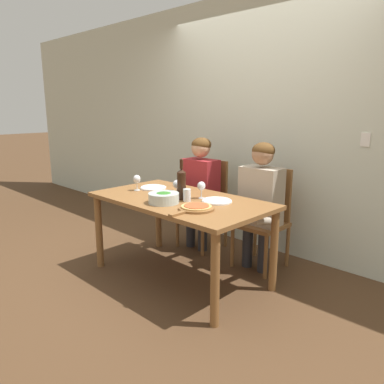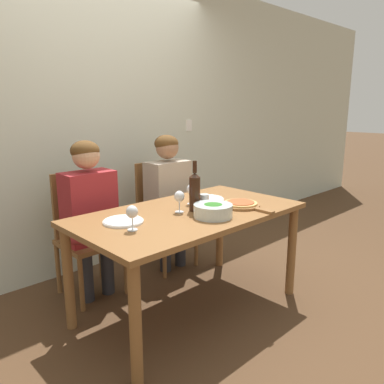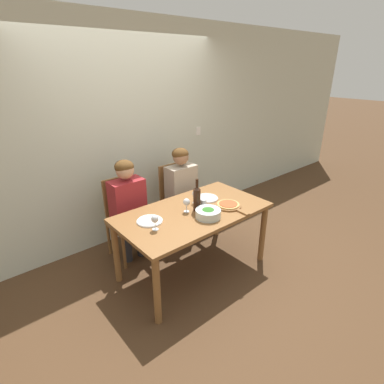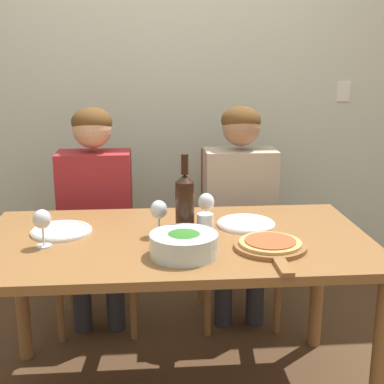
{
  "view_description": "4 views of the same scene",
  "coord_description": "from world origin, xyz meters",
  "px_view_note": "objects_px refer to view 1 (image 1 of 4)",
  "views": [
    {
      "loc": [
        2.29,
        -2.2,
        1.53
      ],
      "look_at": [
        0.12,
        0.03,
        0.82
      ],
      "focal_mm": 35.0,
      "sensor_mm": 36.0,
      "label": 1
    },
    {
      "loc": [
        -1.71,
        -1.81,
        1.46
      ],
      "look_at": [
        0.12,
        0.1,
        0.85
      ],
      "focal_mm": 35.0,
      "sensor_mm": 36.0,
      "label": 2
    },
    {
      "loc": [
        -1.82,
        -2.13,
        2.16
      ],
      "look_at": [
        0.1,
        0.15,
        0.88
      ],
      "focal_mm": 28.0,
      "sensor_mm": 36.0,
      "label": 3
    },
    {
      "loc": [
        -0.11,
        -2.07,
        1.48
      ],
      "look_at": [
        0.08,
        0.13,
        0.9
      ],
      "focal_mm": 50.0,
      "sensor_mm": 36.0,
      "label": 4
    }
  ],
  "objects_px": {
    "person_woman": "(200,183)",
    "dinner_plate_left": "(153,188)",
    "wine_glass_centre": "(177,185)",
    "wine_bottle": "(181,183)",
    "pizza_on_board": "(196,208)",
    "chair_right": "(266,215)",
    "broccoli_bowl": "(164,198)",
    "dinner_plate_right": "(217,201)",
    "water_tumbler": "(187,195)",
    "person_man": "(260,195)",
    "chair_left": "(207,201)",
    "wine_glass_left": "(137,180)",
    "wine_glass_right": "(201,187)"
  },
  "relations": [
    {
      "from": "person_woman",
      "to": "dinner_plate_left",
      "type": "bearing_deg",
      "value": -98.52
    },
    {
      "from": "wine_glass_centre",
      "to": "wine_bottle",
      "type": "bearing_deg",
      "value": -22.18
    },
    {
      "from": "dinner_plate_left",
      "to": "pizza_on_board",
      "type": "xyz_separation_m",
      "value": [
        0.83,
        -0.27,
        0.01
      ]
    },
    {
      "from": "pizza_on_board",
      "to": "chair_right",
      "type": "bearing_deg",
      "value": 88.43
    },
    {
      "from": "wine_bottle",
      "to": "broccoli_bowl",
      "type": "xyz_separation_m",
      "value": [
        -0.02,
        -0.19,
        -0.1
      ]
    },
    {
      "from": "chair_right",
      "to": "dinner_plate_left",
      "type": "bearing_deg",
      "value": -141.3
    },
    {
      "from": "chair_right",
      "to": "dinner_plate_right",
      "type": "distance_m",
      "value": 0.71
    },
    {
      "from": "pizza_on_board",
      "to": "water_tumbler",
      "type": "relative_size",
      "value": 3.95
    },
    {
      "from": "chair_right",
      "to": "pizza_on_board",
      "type": "relative_size",
      "value": 2.27
    },
    {
      "from": "chair_right",
      "to": "dinner_plate_right",
      "type": "relative_size",
      "value": 3.77
    },
    {
      "from": "chair_right",
      "to": "water_tumbler",
      "type": "relative_size",
      "value": 8.96
    },
    {
      "from": "person_man",
      "to": "wine_glass_centre",
      "type": "distance_m",
      "value": 0.79
    },
    {
      "from": "chair_left",
      "to": "dinner_plate_right",
      "type": "bearing_deg",
      "value": -42.89
    },
    {
      "from": "dinner_plate_left",
      "to": "wine_glass_left",
      "type": "distance_m",
      "value": 0.19
    },
    {
      "from": "broccoli_bowl",
      "to": "water_tumbler",
      "type": "relative_size",
      "value": 2.41
    },
    {
      "from": "wine_glass_centre",
      "to": "broccoli_bowl",
      "type": "bearing_deg",
      "value": -69.54
    },
    {
      "from": "broccoli_bowl",
      "to": "water_tumbler",
      "type": "xyz_separation_m",
      "value": [
        0.1,
        0.18,
        0.01
      ]
    },
    {
      "from": "chair_left",
      "to": "dinner_plate_left",
      "type": "height_order",
      "value": "chair_left"
    },
    {
      "from": "dinner_plate_left",
      "to": "wine_glass_centre",
      "type": "distance_m",
      "value": 0.43
    },
    {
      "from": "broccoli_bowl",
      "to": "pizza_on_board",
      "type": "xyz_separation_m",
      "value": [
        0.34,
        0.03,
        -0.03
      ]
    },
    {
      "from": "broccoli_bowl",
      "to": "wine_glass_right",
      "type": "distance_m",
      "value": 0.36
    },
    {
      "from": "chair_right",
      "to": "wine_bottle",
      "type": "height_order",
      "value": "wine_bottle"
    },
    {
      "from": "wine_glass_centre",
      "to": "water_tumbler",
      "type": "relative_size",
      "value": 1.42
    },
    {
      "from": "wine_glass_right",
      "to": "water_tumbler",
      "type": "relative_size",
      "value": 1.42
    },
    {
      "from": "person_woman",
      "to": "dinner_plate_left",
      "type": "relative_size",
      "value": 4.78
    },
    {
      "from": "dinner_plate_left",
      "to": "broccoli_bowl",
      "type": "bearing_deg",
      "value": -31.37
    },
    {
      "from": "wine_glass_right",
      "to": "wine_glass_left",
      "type": "bearing_deg",
      "value": -163.63
    },
    {
      "from": "water_tumbler",
      "to": "chair_left",
      "type": "bearing_deg",
      "value": 121.94
    },
    {
      "from": "person_man",
      "to": "wine_glass_left",
      "type": "xyz_separation_m",
      "value": [
        -0.9,
        -0.74,
        0.12
      ]
    },
    {
      "from": "chair_left",
      "to": "wine_glass_left",
      "type": "relative_size",
      "value": 6.33
    },
    {
      "from": "pizza_on_board",
      "to": "water_tumbler",
      "type": "xyz_separation_m",
      "value": [
        -0.24,
        0.14,
        0.04
      ]
    },
    {
      "from": "dinner_plate_right",
      "to": "pizza_on_board",
      "type": "xyz_separation_m",
      "value": [
        0.04,
        -0.3,
        0.01
      ]
    },
    {
      "from": "pizza_on_board",
      "to": "wine_glass_centre",
      "type": "distance_m",
      "value": 0.48
    },
    {
      "from": "wine_bottle",
      "to": "pizza_on_board",
      "type": "height_order",
      "value": "wine_bottle"
    },
    {
      "from": "person_man",
      "to": "dinner_plate_left",
      "type": "relative_size",
      "value": 4.78
    },
    {
      "from": "person_man",
      "to": "wine_bottle",
      "type": "bearing_deg",
      "value": -116.82
    },
    {
      "from": "chair_left",
      "to": "person_woman",
      "type": "height_order",
      "value": "person_woman"
    },
    {
      "from": "chair_left",
      "to": "wine_bottle",
      "type": "xyz_separation_m",
      "value": [
        0.43,
        -0.8,
        0.38
      ]
    },
    {
      "from": "dinner_plate_left",
      "to": "pizza_on_board",
      "type": "height_order",
      "value": "pizza_on_board"
    },
    {
      "from": "wine_glass_centre",
      "to": "chair_left",
      "type": "bearing_deg",
      "value": 113.11
    },
    {
      "from": "chair_left",
      "to": "wine_bottle",
      "type": "distance_m",
      "value": 0.98
    },
    {
      "from": "wine_glass_left",
      "to": "water_tumbler",
      "type": "distance_m",
      "value": 0.64
    },
    {
      "from": "wine_glass_left",
      "to": "wine_bottle",
      "type": "bearing_deg",
      "value": 5.32
    },
    {
      "from": "chair_right",
      "to": "pizza_on_board",
      "type": "distance_m",
      "value": 0.99
    },
    {
      "from": "chair_left",
      "to": "dinner_plate_right",
      "type": "relative_size",
      "value": 3.77
    },
    {
      "from": "person_man",
      "to": "chair_left",
      "type": "bearing_deg",
      "value": 171.47
    },
    {
      "from": "wine_bottle",
      "to": "person_man",
      "type": "bearing_deg",
      "value": 63.18
    },
    {
      "from": "broccoli_bowl",
      "to": "wine_glass_centre",
      "type": "height_order",
      "value": "wine_glass_centre"
    },
    {
      "from": "person_woman",
      "to": "water_tumbler",
      "type": "height_order",
      "value": "person_woman"
    },
    {
      "from": "chair_right",
      "to": "wine_glass_centre",
      "type": "distance_m",
      "value": 0.95
    }
  ]
}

